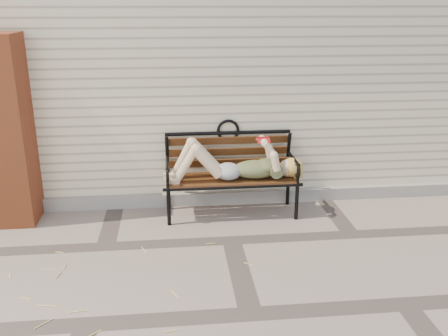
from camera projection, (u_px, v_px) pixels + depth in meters
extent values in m
plane|color=gray|center=(232.00, 240.00, 5.03)|extent=(80.00, 80.00, 0.00)
cube|color=beige|center=(208.00, 57.00, 7.38)|extent=(8.00, 4.00, 3.00)
cube|color=gray|center=(222.00, 198.00, 5.92)|extent=(8.00, 0.10, 0.15)
cube|color=#AE4F27|center=(4.00, 132.00, 5.19)|extent=(0.50, 0.50, 2.00)
cylinder|color=black|center=(169.00, 207.00, 5.31)|extent=(0.04, 0.04, 0.42)
cylinder|color=black|center=(169.00, 192.00, 5.71)|extent=(0.04, 0.04, 0.42)
cylinder|color=black|center=(297.00, 201.00, 5.45)|extent=(0.04, 0.04, 0.42)
cylinder|color=black|center=(288.00, 188.00, 5.85)|extent=(0.04, 0.04, 0.42)
cube|color=#4F2D14|center=(231.00, 179.00, 5.52)|extent=(1.43, 0.46, 0.03)
cylinder|color=black|center=(234.00, 187.00, 5.32)|extent=(1.51, 0.04, 0.04)
cylinder|color=black|center=(229.00, 174.00, 5.72)|extent=(1.51, 0.04, 0.04)
torus|color=black|center=(228.00, 130.00, 5.66)|extent=(0.26, 0.03, 0.26)
ellipsoid|color=#092F42|center=(255.00, 169.00, 5.48)|extent=(0.51, 0.29, 0.20)
ellipsoid|color=#092F42|center=(266.00, 166.00, 5.48)|extent=(0.25, 0.28, 0.15)
ellipsoid|color=#9C9BA0|center=(228.00, 171.00, 5.45)|extent=(0.28, 0.32, 0.18)
sphere|color=#D6B390|center=(288.00, 168.00, 5.52)|extent=(0.21, 0.21, 0.21)
ellipsoid|color=#E9C757|center=(292.00, 167.00, 5.52)|extent=(0.24, 0.24, 0.22)
cube|color=#9F1215|center=(263.00, 138.00, 5.37)|extent=(0.13, 0.02, 0.02)
cube|color=silver|center=(264.00, 141.00, 5.34)|extent=(0.13, 0.08, 0.05)
cube|color=silver|center=(262.00, 139.00, 5.42)|extent=(0.13, 0.08, 0.05)
cube|color=#9F1215|center=(264.00, 141.00, 5.34)|extent=(0.14, 0.09, 0.05)
cube|color=#9F1215|center=(262.00, 138.00, 5.42)|extent=(0.14, 0.09, 0.05)
cylinder|color=#D9D36A|center=(82.00, 252.00, 4.79)|extent=(0.06, 0.06, 0.01)
cylinder|color=#D9D36A|center=(175.00, 305.00, 3.96)|extent=(0.06, 0.09, 0.01)
cylinder|color=#D9D36A|center=(191.00, 283.00, 4.26)|extent=(0.02, 0.17, 0.01)
cylinder|color=#D9D36A|center=(145.00, 234.00, 5.17)|extent=(0.06, 0.16, 0.01)
cylinder|color=#D9D36A|center=(232.00, 313.00, 3.86)|extent=(0.03, 0.14, 0.01)
cylinder|color=#D9D36A|center=(80.00, 260.00, 4.65)|extent=(0.05, 0.11, 0.01)
cylinder|color=#D9D36A|center=(226.00, 269.00, 4.49)|extent=(0.14, 0.07, 0.01)
cylinder|color=#D9D36A|center=(93.00, 240.00, 5.02)|extent=(0.16, 0.01, 0.01)
cylinder|color=#D9D36A|center=(128.00, 254.00, 4.76)|extent=(0.12, 0.07, 0.01)
cylinder|color=#D9D36A|center=(26.00, 306.00, 3.94)|extent=(0.09, 0.15, 0.01)
cylinder|color=#D9D36A|center=(91.00, 260.00, 4.64)|extent=(0.03, 0.09, 0.01)
cylinder|color=#D9D36A|center=(6.00, 279.00, 4.32)|extent=(0.13, 0.01, 0.01)
cylinder|color=#D9D36A|center=(53.00, 264.00, 4.57)|extent=(0.05, 0.08, 0.01)
cylinder|color=#D9D36A|center=(141.00, 240.00, 5.02)|extent=(0.01, 0.08, 0.01)
cylinder|color=#D9D36A|center=(94.00, 250.00, 4.82)|extent=(0.10, 0.05, 0.01)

